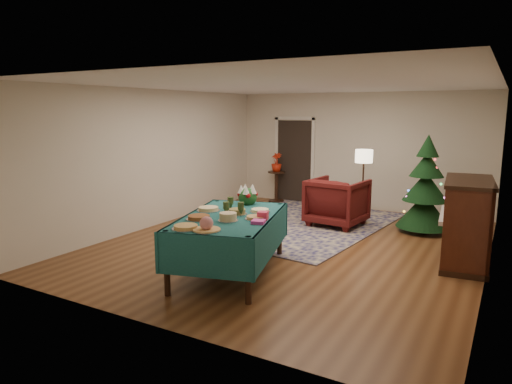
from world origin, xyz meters
The scene contains 24 objects.
room_shell centered at (0.00, 0.00, 1.35)m, with size 7.00×7.00×7.00m.
doorway centered at (-1.60, 3.48, 1.10)m, with size 1.08×0.04×2.16m.
rug centered at (-0.58, 1.40, 0.01)m, with size 3.20×4.20×0.02m, color #151652.
buffet_table centered at (-0.19, -1.71, 0.67)m, with size 1.78×2.40×0.84m.
platter_0 centered at (-0.27, -2.60, 0.86)m, with size 0.34×0.34×0.05m.
platter_1 centered at (0.01, -2.54, 0.91)m, with size 0.35×0.35×0.18m.
platter_2 centered at (-0.42, -2.12, 0.86)m, with size 0.35×0.35×0.06m.
platter_3 centered at (-0.04, -1.99, 0.89)m, with size 0.27×0.27×0.11m.
platter_4 centered at (0.24, -1.72, 0.86)m, with size 0.31×0.31×0.05m.
platter_5 centered at (-0.63, -1.61, 0.86)m, with size 0.34×0.34×0.06m.
platter_6 centered at (-0.14, -1.60, 0.87)m, with size 0.28×0.28×0.08m.
platter_7 centered at (0.07, -1.30, 0.86)m, with size 0.30×0.30×0.05m.
goblet_0 centered at (-0.38, -1.40, 0.94)m, with size 0.09×0.09×0.20m.
goblet_1 centered at (-0.04, -1.65, 0.94)m, with size 0.09×0.09×0.20m.
goblet_2 centered at (-0.24, -1.73, 0.94)m, with size 0.09×0.09×0.20m.
napkin_stack centered at (0.38, -1.90, 0.86)m, with size 0.17×0.17×0.04m, color #DD3DA7.
gift_box centered at (0.33, -1.69, 0.89)m, with size 0.13×0.13×0.11m, color #DF3E5E.
centerpiece centered at (-0.38, -0.90, 0.98)m, with size 0.30×0.30×0.35m.
armchair centered at (0.20, 1.64, 0.53)m, with size 1.03×0.96×1.06m, color #4D1110.
floor_lamp centered at (0.50, 2.35, 1.26)m, with size 0.36×0.36×1.49m.
side_table centered at (-1.96, 3.20, 0.38)m, with size 0.44×0.44×0.78m.
potted_plant centered at (-1.96, 3.20, 0.91)m, with size 0.26×0.47×0.26m, color #B9220D.
christmas_tree centered at (1.80, 2.01, 0.83)m, with size 1.03×1.03×1.85m.
piano centered at (2.67, 0.37, 0.63)m, with size 0.83×1.54×1.28m.
Camera 1 is at (3.20, -6.94, 2.28)m, focal length 32.00 mm.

